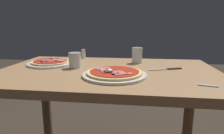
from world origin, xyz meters
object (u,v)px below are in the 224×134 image
(pizza_foreground, at_px, (114,74))
(fork, at_px, (216,86))
(pizza_across_left, at_px, (51,63))
(salt_shaker, at_px, (83,54))
(dining_table, at_px, (108,90))
(water_glass_near, at_px, (137,56))
(knife, at_px, (168,69))
(water_glass_far, at_px, (75,61))

(pizza_foreground, height_order, fork, pizza_foreground)
(pizza_across_left, relative_size, salt_shaker, 4.18)
(dining_table, distance_m, salt_shaker, 0.44)
(water_glass_near, relative_size, fork, 0.65)
(knife, bearing_deg, dining_table, -172.40)
(fork, bearing_deg, salt_shaker, 140.69)
(water_glass_near, bearing_deg, water_glass_far, -152.00)
(pizza_across_left, height_order, salt_shaker, salt_shaker)
(pizza_across_left, bearing_deg, water_glass_near, 11.83)
(pizza_across_left, xyz_separation_m, water_glass_far, (0.18, -0.08, 0.03))
(knife, bearing_deg, fork, -63.15)
(water_glass_far, bearing_deg, water_glass_near, 28.00)
(salt_shaker, bearing_deg, pizza_across_left, -121.35)
(pizza_across_left, bearing_deg, knife, -4.19)
(fork, bearing_deg, water_glass_far, 158.45)
(water_glass_far, height_order, fork, water_glass_far)
(pizza_across_left, relative_size, knife, 1.47)
(water_glass_near, distance_m, fork, 0.56)
(dining_table, relative_size, salt_shaker, 18.12)
(dining_table, distance_m, water_glass_far, 0.25)
(fork, xyz_separation_m, knife, (-0.15, 0.29, 0.00))
(dining_table, height_order, pizza_across_left, pizza_across_left)
(water_glass_near, height_order, salt_shaker, water_glass_near)
(dining_table, xyz_separation_m, water_glass_near, (0.16, 0.21, 0.17))
(pizza_foreground, bearing_deg, pizza_across_left, 152.39)
(dining_table, distance_m, pizza_foreground, 0.19)
(pizza_foreground, relative_size, pizza_across_left, 1.13)
(pizza_foreground, height_order, water_glass_near, water_glass_near)
(water_glass_near, distance_m, water_glass_far, 0.40)
(pizza_across_left, distance_m, salt_shaker, 0.28)
(pizza_across_left, bearing_deg, water_glass_far, -22.54)
(water_glass_far, bearing_deg, pizza_foreground, -31.11)
(fork, bearing_deg, pizza_across_left, 158.24)
(water_glass_near, bearing_deg, knife, -44.01)
(water_glass_far, xyz_separation_m, knife, (0.53, 0.02, -0.04))
(water_glass_far, bearing_deg, fork, -21.55)
(dining_table, relative_size, pizza_foreground, 3.83)
(salt_shaker, bearing_deg, dining_table, -55.24)
(water_glass_far, distance_m, fork, 0.73)
(pizza_foreground, relative_size, fork, 2.03)
(knife, bearing_deg, water_glass_near, 135.99)
(water_glass_near, relative_size, water_glass_far, 1.13)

